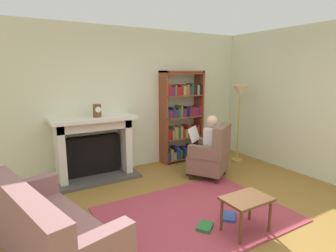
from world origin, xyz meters
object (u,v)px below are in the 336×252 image
object	(u,v)px
mantel_clock	(97,111)
side_table	(246,203)
sofa_floral	(49,235)
bookshelf	(182,117)
seated_reader	(206,144)
floor_lamp	(240,97)
armchair_reading	(212,155)
fireplace	(94,146)

from	to	relation	value
mantel_clock	side_table	size ratio (longest dim) A/B	0.39
sofa_floral	bookshelf	bearing A→B (deg)	-68.84
sofa_floral	seated_reader	bearing A→B (deg)	-83.12
mantel_clock	seated_reader	distance (m)	1.99
sofa_floral	floor_lamp	world-z (taller)	floor_lamp
sofa_floral	floor_lamp	bearing A→B (deg)	-84.04
seated_reader	floor_lamp	xyz separation A→B (m)	(1.17, 0.38, 0.74)
bookshelf	armchair_reading	bearing A→B (deg)	-94.54
seated_reader	floor_lamp	size ratio (longest dim) A/B	0.71
seated_reader	side_table	bearing A→B (deg)	33.97
armchair_reading	sofa_floral	bearing A→B (deg)	-14.24
armchair_reading	mantel_clock	bearing A→B (deg)	-62.22
fireplace	side_table	bearing A→B (deg)	-68.24
bookshelf	seated_reader	distance (m)	1.07
bookshelf	sofa_floral	distance (m)	3.64
bookshelf	sofa_floral	bearing A→B (deg)	-144.61
mantel_clock	sofa_floral	xyz separation A→B (m)	(-1.09, -1.94, -0.91)
mantel_clock	seated_reader	world-z (taller)	mantel_clock
side_table	floor_lamp	distance (m)	2.93
seated_reader	sofa_floral	size ratio (longest dim) A/B	0.62
fireplace	sofa_floral	size ratio (longest dim) A/B	0.80
sofa_floral	side_table	world-z (taller)	sofa_floral
fireplace	mantel_clock	xyz separation A→B (m)	(0.06, -0.10, 0.64)
mantel_clock	seated_reader	size ratio (longest dim) A/B	0.19
fireplace	sofa_floral	world-z (taller)	fireplace
mantel_clock	sofa_floral	distance (m)	2.41
sofa_floral	side_table	distance (m)	2.16
seated_reader	side_table	xyz separation A→B (m)	(-0.70, -1.65, -0.25)
bookshelf	fireplace	bearing A→B (deg)	-178.96
mantel_clock	bookshelf	xyz separation A→B (m)	(1.83, 0.14, -0.29)
fireplace	armchair_reading	xyz separation A→B (m)	(1.81, -1.07, -0.17)
fireplace	sofa_floral	bearing A→B (deg)	-116.74
seated_reader	armchair_reading	bearing A→B (deg)	90.00
bookshelf	sofa_floral	world-z (taller)	bookshelf
mantel_clock	bookshelf	world-z (taller)	bookshelf
fireplace	bookshelf	size ratio (longest dim) A/B	0.77
armchair_reading	bookshelf	bearing A→B (deg)	-127.70
mantel_clock	armchair_reading	bearing A→B (deg)	-29.06
armchair_reading	seated_reader	world-z (taller)	seated_reader
fireplace	bookshelf	distance (m)	1.93
fireplace	floor_lamp	bearing A→B (deg)	-11.47
seated_reader	fireplace	bearing A→B (deg)	-62.33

